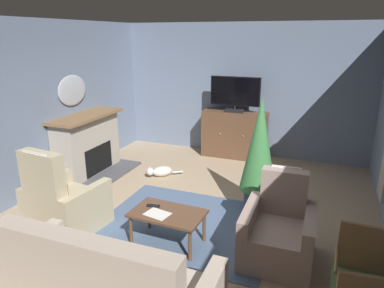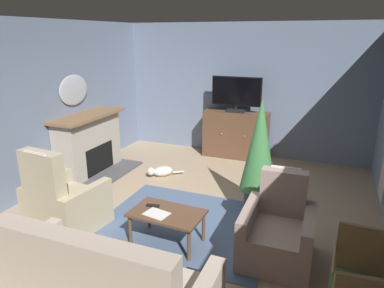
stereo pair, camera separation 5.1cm
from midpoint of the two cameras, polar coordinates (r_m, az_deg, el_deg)
ground_plane at (r=5.25m, az=-1.15°, el=-12.22°), size 5.94×6.99×0.04m
wall_back at (r=7.75m, az=8.05°, el=8.63°), size 5.94×0.10×2.83m
wall_left at (r=6.25m, az=-25.07°, el=5.07°), size 0.10×6.99×2.83m
rug_central at (r=5.10m, az=-1.14°, el=-12.83°), size 2.39×1.94×0.01m
fireplace at (r=6.92m, az=-16.68°, el=-0.30°), size 0.95×1.62×1.16m
wall_mirror_oval at (r=6.85m, az=-19.10°, el=8.27°), size 0.06×0.76×0.56m
tv_cabinet at (r=7.62m, az=6.68°, el=1.39°), size 1.37×0.45×1.01m
television at (r=7.37m, az=6.83°, el=8.18°), size 1.05×0.20×0.74m
coffee_table at (r=4.50m, az=-4.33°, el=-11.62°), size 0.93×0.59×0.45m
tv_remote at (r=4.62m, az=-6.64°, el=-9.96°), size 0.18×0.08×0.02m
folded_newspaper at (r=4.45m, az=-6.00°, el=-11.25°), size 0.34×0.27×0.01m
armchair_facing_sofa at (r=5.12m, az=-20.41°, el=-9.27°), size 0.96×0.94×1.23m
armchair_in_far_corner at (r=4.39m, az=13.55°, el=-13.88°), size 0.82×0.89×1.04m
side_chair_tucked_against_wall at (r=3.65m, az=25.34°, el=-19.01°), size 0.49×0.50×0.94m
potted_plant_small_fern_corner at (r=5.16m, az=10.60°, el=-1.20°), size 0.54×0.54×1.75m
cat at (r=6.66m, az=-5.39°, el=-4.45°), size 0.58×0.48×0.22m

